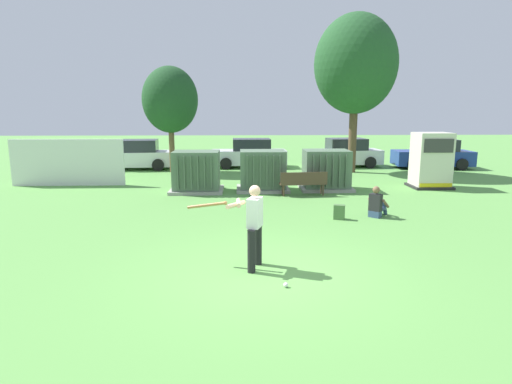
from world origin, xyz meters
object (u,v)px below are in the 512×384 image
at_px(parked_car_left_of_center, 250,154).
at_px(transformer_west, 197,172).
at_px(generator_enclosure, 431,161).
at_px(backpack, 339,212).
at_px(transformer_mid_west, 263,171).
at_px(batter, 252,222).
at_px(park_bench, 303,182).
at_px(transformer_mid_east, 326,170).
at_px(sports_ball, 286,285).
at_px(parked_car_right_of_center, 344,153).
at_px(seated_spectator, 377,205).
at_px(parked_car_leftmost, 136,156).
at_px(parked_car_rightmost, 433,155).

bearing_deg(parked_car_left_of_center, transformer_west, -107.00).
bearing_deg(generator_enclosure, backpack, -134.02).
relative_size(transformer_mid_west, batter, 1.21).
distance_m(transformer_mid_west, park_bench, 1.91).
bearing_deg(backpack, generator_enclosure, 45.98).
bearing_deg(park_bench, backpack, -81.18).
height_order(transformer_mid_east, sports_ball, transformer_mid_east).
height_order(sports_ball, parked_car_right_of_center, parked_car_right_of_center).
xyz_separation_m(park_bench, batter, (-2.14, -7.55, 0.44)).
bearing_deg(transformer_mid_west, park_bench, -37.70).
distance_m(transformer_mid_west, transformer_mid_east, 2.60).
relative_size(batter, seated_spectator, 1.81).
bearing_deg(parked_car_leftmost, park_bench, -43.65).
height_order(transformer_mid_west, generator_enclosure, generator_enclosure).
height_order(batter, backpack, batter).
height_order(transformer_mid_east, backpack, transformer_mid_east).
bearing_deg(parked_car_left_of_center, parked_car_rightmost, -4.18).
relative_size(parked_car_left_of_center, parked_car_rightmost, 0.99).
height_order(transformer_mid_west, batter, batter).
bearing_deg(transformer_mid_west, parked_car_right_of_center, 55.33).
bearing_deg(park_bench, sports_ball, -100.27).
bearing_deg(batter, transformer_mid_east, 69.74).
bearing_deg(parked_car_right_of_center, parked_car_rightmost, -10.24).
bearing_deg(generator_enclosure, seated_spectator, -127.71).
distance_m(backpack, parked_car_right_of_center, 12.49).
height_order(transformer_mid_west, parked_car_right_of_center, same).
relative_size(transformer_west, transformer_mid_west, 1.00).
height_order(batter, parked_car_rightmost, batter).
bearing_deg(parked_car_left_of_center, parked_car_right_of_center, 1.24).
relative_size(transformer_mid_west, seated_spectator, 2.18).
relative_size(transformer_west, sports_ball, 23.33).
height_order(parked_car_leftmost, parked_car_rightmost, same).
bearing_deg(parked_car_leftmost, generator_enclosure, -24.33).
relative_size(park_bench, parked_car_leftmost, 0.42).
distance_m(batter, backpack, 4.83).
height_order(batter, seated_spectator, batter).
bearing_deg(parked_car_left_of_center, batter, -90.94).
relative_size(sports_ball, seated_spectator, 0.09).
distance_m(parked_car_leftmost, parked_car_rightmost, 16.55).
distance_m(backpack, parked_car_left_of_center, 12.25).
bearing_deg(transformer_west, parked_car_left_of_center, 73.00).
relative_size(backpack, parked_car_leftmost, 0.10).
bearing_deg(parked_car_rightmost, generator_enclosure, -115.01).
height_order(transformer_west, park_bench, transformer_west).
xyz_separation_m(transformer_mid_east, parked_car_right_of_center, (2.48, 7.24, -0.04)).
height_order(park_bench, parked_car_rightmost, parked_car_rightmost).
distance_m(batter, parked_car_left_of_center, 15.93).
distance_m(transformer_west, seated_spectator, 7.34).
xyz_separation_m(parked_car_left_of_center, parked_car_rightmost, (10.28, -0.75, 0.00)).
distance_m(transformer_mid_west, backpack, 5.23).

